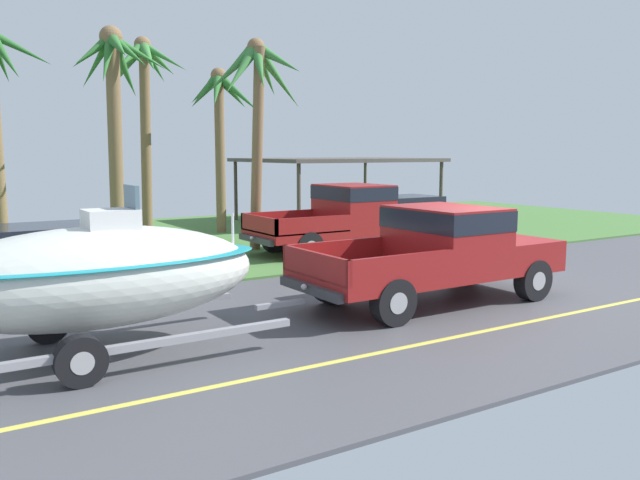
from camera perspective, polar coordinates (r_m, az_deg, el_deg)
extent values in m
cube|color=#4C4C51|center=(13.52, 14.43, -4.88)|extent=(36.00, 8.00, 0.06)
cube|color=#477538|center=(22.39, -6.51, 0.31)|extent=(36.00, 14.00, 0.11)
cube|color=#DBCC4C|center=(12.39, 20.54, -6.11)|extent=(34.20, 0.12, 0.01)
cube|color=maroon|center=(12.58, 9.61, -2.61)|extent=(5.25, 2.07, 0.22)
cube|color=maroon|center=(13.86, 15.45, -0.58)|extent=(1.47, 2.07, 0.38)
cube|color=maroon|center=(12.73, 10.90, 0.44)|extent=(1.57, 2.07, 1.08)
cube|color=black|center=(12.69, 10.94, 1.83)|extent=(1.59, 2.09, 0.38)
cube|color=#621111|center=(11.61, 4.02, -2.73)|extent=(2.20, 2.07, 0.04)
cube|color=maroon|center=(12.38, 1.29, -1.10)|extent=(2.20, 0.08, 0.45)
cube|color=maroon|center=(10.80, 7.16, -2.45)|extent=(2.20, 0.08, 0.45)
cube|color=maroon|center=(10.98, -0.44, -2.22)|extent=(0.08, 2.07, 0.45)
cube|color=#333338|center=(11.01, -0.88, -4.30)|extent=(0.12, 1.86, 0.16)
sphere|color=#B2B2B7|center=(10.94, -1.42, -4.11)|extent=(0.10, 0.10, 0.10)
cylinder|color=black|center=(14.51, 12.49, -2.23)|extent=(0.80, 0.28, 0.80)
cylinder|color=#9E9EA3|center=(14.51, 12.49, -2.23)|extent=(0.36, 0.29, 0.36)
cylinder|color=black|center=(13.29, 18.10, -3.34)|extent=(0.80, 0.28, 0.80)
cylinder|color=#9E9EA3|center=(13.29, 18.10, -3.34)|extent=(0.36, 0.29, 0.36)
cylinder|color=black|center=(12.36, 1.05, -3.77)|extent=(0.80, 0.28, 0.80)
cylinder|color=#9E9EA3|center=(12.36, 1.05, -3.77)|extent=(0.36, 0.29, 0.36)
cylinder|color=black|center=(10.90, 6.42, -5.38)|extent=(0.80, 0.28, 0.80)
cylinder|color=#9E9EA3|center=(10.90, 6.42, -5.38)|extent=(0.36, 0.29, 0.36)
cube|color=gray|center=(10.77, -3.48, -5.61)|extent=(0.90, 0.10, 0.08)
cube|color=gray|center=(10.73, -20.07, -6.12)|extent=(4.92, 0.12, 0.10)
cube|color=gray|center=(8.78, -17.10, -9.05)|extent=(4.92, 0.12, 0.10)
cylinder|color=black|center=(10.72, -22.71, -6.61)|extent=(0.64, 0.22, 0.64)
cylinder|color=#9E9EA3|center=(10.72, -22.71, -6.61)|extent=(0.29, 0.23, 0.29)
cylinder|color=black|center=(8.63, -20.17, -9.89)|extent=(0.64, 0.22, 0.64)
cylinder|color=#9E9EA3|center=(8.63, -20.17, -9.89)|extent=(0.29, 0.23, 0.29)
ellipsoid|color=silver|center=(9.58, -18.94, -3.08)|extent=(4.62, 1.99, 1.41)
ellipsoid|color=teal|center=(9.54, -19.00, -1.62)|extent=(4.71, 2.03, 0.12)
cube|color=silver|center=(9.55, -17.75, 0.62)|extent=(0.70, 0.60, 0.65)
cube|color=slate|center=(9.58, -16.13, 3.57)|extent=(0.06, 0.56, 0.36)
cylinder|color=silver|center=(10.18, -7.62, 0.91)|extent=(0.04, 0.04, 0.50)
cube|color=maroon|center=(18.62, 1.97, 0.83)|extent=(5.40, 2.01, 0.22)
cube|color=maroon|center=(19.74, 6.64, 2.05)|extent=(1.51, 2.01, 0.38)
cube|color=maroon|center=(18.77, 2.93, 3.04)|extent=(1.62, 2.01, 1.19)
cube|color=black|center=(18.74, 2.94, 4.15)|extent=(1.64, 2.03, 0.38)
cube|color=#621111|center=(17.77, -2.20, 0.92)|extent=(2.27, 2.01, 0.04)
cube|color=maroon|center=(18.59, -3.70, 1.84)|extent=(2.27, 0.08, 0.45)
cube|color=maroon|center=(16.93, -0.56, 1.28)|extent=(2.27, 0.08, 0.45)
cube|color=maroon|center=(17.23, -5.35, 1.36)|extent=(0.08, 2.01, 0.45)
cube|color=#333338|center=(17.23, -5.63, 0.04)|extent=(0.12, 1.81, 0.16)
sphere|color=#B2B2B7|center=(17.17, -5.99, 0.17)|extent=(0.10, 0.10, 0.10)
cylinder|color=black|center=(20.45, 4.87, 0.77)|extent=(0.80, 0.28, 0.80)
cylinder|color=#9E9EA3|center=(20.45, 4.87, 0.77)|extent=(0.36, 0.29, 0.36)
cylinder|color=black|center=(19.07, 8.12, 0.22)|extent=(0.80, 0.28, 0.80)
cylinder|color=#9E9EA3|center=(19.07, 8.12, 0.22)|extent=(0.36, 0.29, 0.36)
cylinder|color=black|center=(18.54, -3.89, 0.06)|extent=(0.80, 0.28, 0.80)
cylinder|color=#9E9EA3|center=(18.54, -3.89, 0.06)|extent=(0.36, 0.29, 0.36)
cylinder|color=black|center=(17.00, -1.01, -0.61)|extent=(0.80, 0.28, 0.80)
cylinder|color=#9E9EA3|center=(17.00, -1.01, -0.61)|extent=(0.36, 0.29, 0.36)
cube|color=beige|center=(14.59, -20.60, -1.97)|extent=(4.62, 1.87, 0.70)
cube|color=black|center=(14.47, -21.61, 0.30)|extent=(2.59, 1.72, 0.50)
cylinder|color=black|center=(15.81, -15.64, -1.78)|extent=(0.66, 0.22, 0.66)
cylinder|color=#9E9EA3|center=(15.81, -15.64, -1.78)|extent=(0.30, 0.23, 0.30)
cylinder|color=black|center=(14.22, -13.65, -2.76)|extent=(0.66, 0.22, 0.66)
cylinder|color=#9E9EA3|center=(14.22, -13.65, -2.76)|extent=(0.30, 0.23, 0.30)
cube|color=#99999E|center=(22.35, 7.50, 1.66)|extent=(4.49, 1.84, 0.70)
cube|color=black|center=(22.16, 7.08, 3.17)|extent=(2.52, 1.69, 0.50)
cylinder|color=black|center=(23.99, 9.02, 1.56)|extent=(0.66, 0.22, 0.66)
cylinder|color=#9E9EA3|center=(23.99, 9.02, 1.56)|extent=(0.30, 0.23, 0.30)
cylinder|color=black|center=(22.78, 11.78, 1.17)|extent=(0.66, 0.22, 0.66)
cylinder|color=#9E9EA3|center=(22.78, 11.78, 1.17)|extent=(0.30, 0.23, 0.30)
cylinder|color=black|center=(22.10, 3.06, 1.12)|extent=(0.66, 0.22, 0.66)
cylinder|color=#9E9EA3|center=(22.10, 3.06, 1.12)|extent=(0.30, 0.23, 0.30)
cylinder|color=black|center=(20.78, 5.72, 0.67)|extent=(0.66, 0.22, 0.66)
cylinder|color=#9E9EA3|center=(20.78, 5.72, 0.67)|extent=(0.30, 0.23, 0.30)
cylinder|color=#4C4238|center=(30.66, 3.96, 4.64)|extent=(0.14, 0.14, 2.47)
cylinder|color=#4C4238|center=(26.71, 10.51, 4.08)|extent=(0.14, 0.14, 2.47)
cylinder|color=#4C4238|center=(27.26, -7.36, 4.22)|extent=(0.14, 0.14, 2.47)
cylinder|color=#4C4238|center=(22.73, -1.86, 3.60)|extent=(0.14, 0.14, 2.47)
cube|color=#4C4742|center=(26.61, 1.49, 7.00)|extent=(7.13, 5.62, 0.14)
cylinder|color=brown|center=(18.64, -5.50, 7.69)|extent=(0.30, 0.76, 5.74)
cone|color=#387A38|center=(19.14, -3.71, 13.95)|extent=(1.70, 0.48, 1.80)
cone|color=#387A38|center=(19.54, -4.76, 14.38)|extent=(1.54, 1.48, 1.45)
cone|color=#387A38|center=(19.22, -7.09, 15.16)|extent=(0.94, 1.51, 1.07)
cone|color=#387A38|center=(18.74, -7.75, 14.47)|extent=(1.58, 0.91, 1.51)
cone|color=#387A38|center=(18.30, -6.87, 14.57)|extent=(1.50, 0.90, 1.57)
cone|color=#387A38|center=(18.32, -5.28, 14.83)|extent=(0.68, 1.29, 1.41)
cone|color=#387A38|center=(18.57, -3.70, 15.47)|extent=(1.21, 1.34, 1.02)
sphere|color=brown|center=(18.86, -5.62, 16.43)|extent=(0.49, 0.49, 0.49)
cylinder|color=brown|center=(21.44, -17.44, 8.16)|extent=(0.43, 0.62, 6.33)
cone|color=#2D6B2D|center=(21.83, -15.50, 15.40)|extent=(1.83, 0.42, 1.13)
cone|color=#2D6B2D|center=(22.19, -16.74, 14.19)|extent=(1.53, 1.49, 1.94)
cone|color=#2D6B2D|center=(22.21, -17.79, 14.84)|extent=(0.58, 1.39, 1.34)
cone|color=#2D6B2D|center=(22.25, -18.94, 14.40)|extent=(0.91, 1.74, 1.63)
cone|color=#2D6B2D|center=(21.71, -19.30, 15.22)|extent=(1.40, 0.79, 1.20)
cone|color=#2D6B2D|center=(21.39, -19.16, 15.39)|extent=(1.39, 0.60, 1.14)
cone|color=#2D6B2D|center=(21.12, -18.09, 14.78)|extent=(0.98, 1.33, 1.66)
cone|color=#2D6B2D|center=(20.95, -17.21, 15.87)|extent=(0.42, 1.68, 1.10)
cone|color=#2D6B2D|center=(21.40, -16.35, 15.49)|extent=(1.23, 1.18, 1.17)
sphere|color=brown|center=(21.72, -17.79, 16.52)|extent=(0.69, 0.69, 0.69)
cylinder|color=brown|center=(23.72, -14.95, 8.37)|extent=(0.36, 0.66, 6.49)
cone|color=#387A38|center=(24.09, -13.92, 15.01)|extent=(1.35, 0.44, 1.24)
cone|color=#387A38|center=(24.69, -14.29, 14.65)|extent=(1.55, 1.62, 1.36)
cone|color=#387A38|center=(24.54, -16.45, 14.66)|extent=(0.97, 1.76, 1.29)
cone|color=#387A38|center=(23.95, -16.72, 14.13)|extent=(1.62, 0.97, 1.87)
cone|color=#387A38|center=(23.39, -16.25, 15.09)|extent=(1.54, 1.24, 1.31)
cone|color=#387A38|center=(23.29, -14.76, 15.18)|extent=(0.51, 1.61, 1.34)
cone|color=#387A38|center=(23.40, -13.44, 15.24)|extent=(1.30, 1.73, 1.19)
sphere|color=brown|center=(24.00, -15.23, 16.12)|extent=(0.57, 0.57, 0.57)
cylinder|color=brown|center=(23.10, -8.71, 7.27)|extent=(0.34, 0.36, 5.44)
cone|color=#2D6B2D|center=(23.31, -7.69, 12.70)|extent=(1.29, 0.59, 1.32)
cone|color=#2D6B2D|center=(24.02, -8.86, 12.85)|extent=(0.95, 1.74, 1.04)
cone|color=#2D6B2D|center=(23.59, -10.05, 12.79)|extent=(0.93, 1.40, 1.13)
cone|color=#2D6B2D|center=(23.08, -9.99, 12.66)|extent=(1.29, 0.61, 1.34)
cone|color=#2D6B2D|center=(22.60, -9.02, 12.82)|extent=(1.05, 1.42, 1.34)
cone|color=#2D6B2D|center=(22.62, -7.08, 12.53)|extent=(1.14, 1.90, 1.57)
sphere|color=brown|center=(23.24, -8.85, 14.00)|extent=(0.54, 0.54, 0.54)
cone|color=#286028|center=(24.29, -24.59, 14.88)|extent=(1.98, 0.47, 1.17)
cone|color=#286028|center=(24.77, -26.16, 14.02)|extent=(1.06, 1.47, 1.65)
cone|color=#286028|center=(23.89, -25.83, 14.29)|extent=(1.20, 1.24, 1.66)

